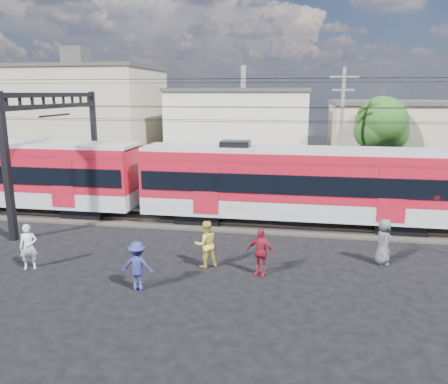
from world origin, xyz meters
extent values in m
plane|color=black|center=(0.00, 0.00, 0.00)|extent=(120.00, 120.00, 0.00)
cube|color=#2D2823|center=(0.00, 8.00, 0.06)|extent=(70.00, 3.40, 0.12)
cube|color=#59544C|center=(0.00, 7.25, 0.18)|extent=(70.00, 0.12, 0.12)
cube|color=#59544C|center=(0.00, 8.75, 0.18)|extent=(70.00, 0.12, 0.12)
cube|color=black|center=(-8.41, 8.00, 0.35)|extent=(2.40, 2.20, 0.70)
cube|color=gray|center=(-13.53, 8.00, 1.15)|extent=(16.00, 3.00, 0.90)
cube|color=maroon|center=(-13.53, 8.00, 2.80)|extent=(16.00, 3.00, 2.40)
cube|color=black|center=(-13.53, 8.00, 2.55)|extent=(15.68, 3.08, 0.95)
cube|color=gray|center=(-13.53, 8.00, 4.05)|extent=(16.00, 2.60, 0.25)
cube|color=black|center=(-1.85, 8.00, 0.35)|extent=(2.40, 2.20, 0.70)
cube|color=black|center=(8.39, 8.00, 0.35)|extent=(2.40, 2.20, 0.70)
cube|color=gray|center=(3.27, 8.00, 1.15)|extent=(16.00, 3.00, 0.90)
cube|color=maroon|center=(3.27, 8.00, 2.80)|extent=(16.00, 3.00, 2.40)
cube|color=black|center=(3.27, 8.00, 2.55)|extent=(15.68, 3.08, 0.95)
cube|color=gray|center=(3.27, 8.00, 4.05)|extent=(16.00, 2.60, 0.25)
cube|color=black|center=(-10.00, 3.50, 3.50)|extent=(0.30, 0.30, 7.00)
cube|color=black|center=(-10.00, 12.50, 3.50)|extent=(0.30, 0.30, 7.00)
cube|color=black|center=(-10.00, 8.00, 6.80)|extent=(0.25, 9.30, 0.25)
cube|color=black|center=(-10.00, 8.00, 6.20)|extent=(0.25, 9.30, 0.25)
cylinder|color=black|center=(0.00, 7.30, 5.50)|extent=(70.00, 0.03, 0.03)
cylinder|color=black|center=(0.00, 8.70, 5.50)|extent=(70.00, 0.03, 0.03)
cylinder|color=black|center=(0.00, 7.30, 6.20)|extent=(70.00, 0.03, 0.03)
cylinder|color=black|center=(0.00, 8.70, 6.20)|extent=(70.00, 0.03, 0.03)
cylinder|color=black|center=(0.00, 4.50, 7.50)|extent=(70.00, 0.03, 0.03)
cylinder|color=black|center=(0.00, 11.50, 7.50)|extent=(70.00, 0.03, 0.03)
cube|color=tan|center=(-17.00, 24.00, 4.50)|extent=(14.00, 10.00, 9.00)
cube|color=#3F3D3A|center=(-17.00, 24.00, 9.15)|extent=(14.28, 10.20, 0.30)
cube|color=beige|center=(-2.00, 27.00, 3.50)|extent=(12.00, 12.00, 7.00)
cube|color=#3F3D3A|center=(-2.00, 27.00, 7.15)|extent=(12.24, 12.24, 0.30)
cube|color=tan|center=(14.00, 24.00, 3.00)|extent=(16.00, 10.00, 6.00)
cube|color=#3F3D3A|center=(14.00, 24.00, 6.15)|extent=(16.32, 10.20, 0.30)
cylinder|color=slate|center=(6.00, 15.00, 4.25)|extent=(0.24, 0.24, 8.50)
cube|color=slate|center=(6.00, 15.00, 7.90)|extent=(1.80, 0.12, 0.12)
cube|color=slate|center=(6.00, 15.00, 7.10)|extent=(1.40, 0.12, 0.12)
cylinder|color=#382619|center=(9.00, 18.00, 1.96)|extent=(0.36, 0.36, 3.92)
sphere|color=#224714|center=(9.00, 18.00, 4.90)|extent=(3.64, 3.64, 3.64)
sphere|color=#224714|center=(9.60, 18.30, 4.20)|extent=(2.80, 2.80, 2.80)
imported|color=silver|center=(-7.14, 0.45, 0.91)|extent=(0.79, 0.70, 1.83)
imported|color=gold|center=(-0.20, 1.83, 0.97)|extent=(1.18, 1.10, 1.93)
imported|color=navy|center=(-2.13, -0.67, 0.91)|extent=(1.19, 0.72, 1.81)
imported|color=maroon|center=(2.05, 1.36, 0.94)|extent=(1.19, 0.77, 1.88)
imported|color=#494A4E|center=(6.92, 3.40, 0.96)|extent=(0.65, 0.96, 1.92)
camera|label=1|loc=(3.38, -14.46, 6.91)|focal=35.00mm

